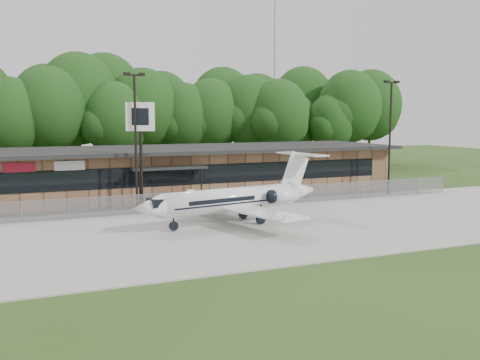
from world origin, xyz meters
name	(u,v)px	position (x,y,z in m)	size (l,w,h in m)	color
ground	(306,259)	(0.00, 0.00, 0.00)	(160.00, 160.00, 0.00)	#2D4016
apron	(244,228)	(0.00, 8.00, 0.04)	(64.00, 18.00, 0.08)	#9E9B93
parking_lot	(189,201)	(0.00, 19.50, 0.03)	(50.00, 9.00, 0.06)	#383835
terminal	(174,171)	(0.00, 23.94, 2.18)	(41.00, 11.65, 4.30)	olive
fence	(207,200)	(0.00, 15.00, 0.78)	(46.00, 0.04, 1.52)	gray
treeline	(132,112)	(0.00, 42.00, 7.50)	(72.00, 12.00, 15.00)	#153611
radio_mast	(274,78)	(22.00, 48.00, 12.50)	(0.20, 0.20, 25.00)	gray
light_pole_mid	(135,131)	(-5.00, 16.50, 5.98)	(1.55, 0.30, 10.23)	black
light_pole_right	(390,128)	(18.00, 16.50, 5.98)	(1.55, 0.30, 10.23)	black
business_jet	(236,200)	(-0.01, 9.21, 1.65)	(13.68, 12.27, 4.61)	white
pole_sign	(140,128)	(-4.56, 16.80, 6.21)	(2.13, 0.68, 8.11)	black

